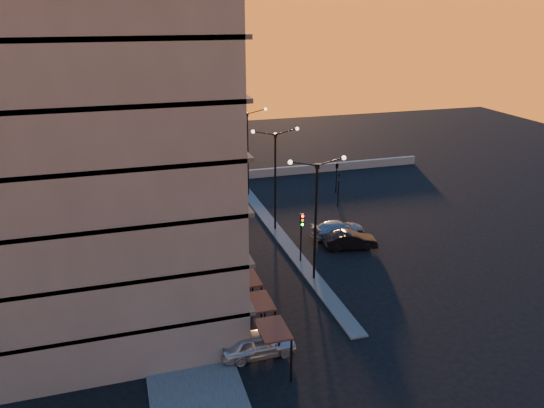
{
  "coord_description": "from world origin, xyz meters",
  "views": [
    {
      "loc": [
        -13.26,
        -33.18,
        19.28
      ],
      "look_at": [
        -1.54,
        5.87,
        4.16
      ],
      "focal_mm": 35.0,
      "sensor_mm": 36.0,
      "label": 1
    }
  ],
  "objects": [
    {
      "name": "ground",
      "position": [
        0.0,
        0.0,
        0.0
      ],
      "size": [
        120.0,
        120.0,
        0.0
      ],
      "primitive_type": "plane",
      "color": "black",
      "rests_on": "ground"
    },
    {
      "name": "sidewalk_west",
      "position": [
        -10.5,
        4.0,
        0.06
      ],
      "size": [
        5.0,
        40.0,
        0.12
      ],
      "primitive_type": "cube",
      "color": "#484845",
      "rests_on": "ground"
    },
    {
      "name": "median",
      "position": [
        0.0,
        10.0,
        0.06
      ],
      "size": [
        1.2,
        36.0,
        0.12
      ],
      "primitive_type": "cube",
      "color": "#484845",
      "rests_on": "ground"
    },
    {
      "name": "parapet",
      "position": [
        2.0,
        26.0,
        0.5
      ],
      "size": [
        44.0,
        0.5,
        1.0
      ],
      "primitive_type": "cube",
      "color": "gray",
      "rests_on": "ground"
    },
    {
      "name": "building",
      "position": [
        -14.0,
        0.03,
        11.91
      ],
      "size": [
        14.35,
        17.08,
        25.0
      ],
      "color": "#635E57",
      "rests_on": "ground"
    },
    {
      "name": "streetlamp_near",
      "position": [
        0.0,
        0.0,
        5.59
      ],
      "size": [
        4.32,
        0.32,
        9.51
      ],
      "color": "black",
      "rests_on": "ground"
    },
    {
      "name": "streetlamp_mid",
      "position": [
        0.0,
        10.0,
        5.59
      ],
      "size": [
        4.32,
        0.32,
        9.51
      ],
      "color": "black",
      "rests_on": "ground"
    },
    {
      "name": "streetlamp_far",
      "position": [
        0.0,
        20.0,
        5.59
      ],
      "size": [
        4.32,
        0.32,
        9.51
      ],
      "color": "black",
      "rests_on": "ground"
    },
    {
      "name": "traffic_light_main",
      "position": [
        0.0,
        2.87,
        2.89
      ],
      "size": [
        0.28,
        0.44,
        4.25
      ],
      "color": "black",
      "rests_on": "ground"
    },
    {
      "name": "signal_east_a",
      "position": [
        8.0,
        14.0,
        1.93
      ],
      "size": [
        0.13,
        0.16,
        3.6
      ],
      "color": "black",
      "rests_on": "ground"
    },
    {
      "name": "signal_east_b",
      "position": [
        9.5,
        18.0,
        3.1
      ],
      "size": [
        0.42,
        1.99,
        3.6
      ],
      "color": "black",
      "rests_on": "ground"
    },
    {
      "name": "car_hatchback",
      "position": [
        -6.5,
        -7.74,
        0.77
      ],
      "size": [
        4.54,
        1.86,
        1.54
      ],
      "primitive_type": "imported",
      "rotation": [
        0.0,
        0.0,
        1.58
      ],
      "color": "#BABDC2",
      "rests_on": "ground"
    },
    {
      "name": "car_sedan",
      "position": [
        4.96,
        4.29,
        0.74
      ],
      "size": [
        4.69,
        2.33,
        1.48
      ],
      "primitive_type": "imported",
      "rotation": [
        0.0,
        0.0,
        1.39
      ],
      "color": "black",
      "rests_on": "ground"
    },
    {
      "name": "car_wagon",
      "position": [
        4.93,
        6.83,
        0.73
      ],
      "size": [
        5.23,
        2.67,
        1.45
      ],
      "primitive_type": "imported",
      "rotation": [
        0.0,
        0.0,
        1.7
      ],
      "color": "gray",
      "rests_on": "ground"
    }
  ]
}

